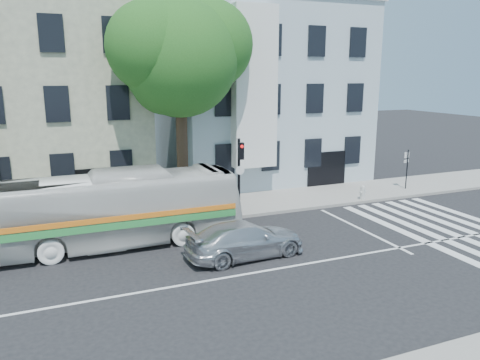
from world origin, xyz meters
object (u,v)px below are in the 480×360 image
fire_hydrant (363,192)px  sedan (245,240)px  traffic_signal (240,168)px  bus (105,210)px

fire_hydrant → sedan: bearing=-151.9°
traffic_signal → fire_hydrant: 7.60m
sedan → bus: bearing=52.9°
sedan → fire_hydrant: 10.11m
bus → fire_hydrant: bus is taller
traffic_signal → fire_hydrant: traffic_signal is taller
bus → traffic_signal: size_ratio=2.80×
bus → sedan: 5.72m
bus → fire_hydrant: bearing=-83.0°
fire_hydrant → bus: bearing=-173.1°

